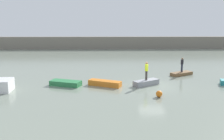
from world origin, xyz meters
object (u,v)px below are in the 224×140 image
at_px(rowboat_grey, 146,83).
at_px(person_hiviz_shirt, 146,70).
at_px(rowboat_green, 66,83).
at_px(person_dark_shirt, 182,64).
at_px(mooring_buoy, 159,94).
at_px(rowboat_orange, 105,83).
at_px(rowboat_brown, 181,74).

xyz_separation_m(rowboat_grey, person_hiviz_shirt, (0.00, 0.00, 1.32)).
height_order(rowboat_green, rowboat_grey, rowboat_grey).
xyz_separation_m(rowboat_green, person_dark_shirt, (12.95, 4.36, 1.08)).
distance_m(rowboat_grey, person_dark_shirt, 6.65).
distance_m(rowboat_green, mooring_buoy, 9.45).
height_order(rowboat_orange, rowboat_brown, rowboat_orange).
bearing_deg(person_hiviz_shirt, mooring_buoy, -82.07).
bearing_deg(rowboat_brown, rowboat_orange, 176.19).
distance_m(rowboat_orange, rowboat_grey, 4.16).
height_order(rowboat_brown, person_dark_shirt, person_dark_shirt).
xyz_separation_m(rowboat_orange, mooring_buoy, (4.69, -3.68, 0.01)).
relative_size(rowboat_orange, rowboat_grey, 1.20).
bearing_deg(person_dark_shirt, rowboat_green, -161.38).
bearing_deg(rowboat_brown, person_dark_shirt, -30.60).
relative_size(rowboat_orange, mooring_buoy, 5.88).
height_order(rowboat_orange, mooring_buoy, mooring_buoy).
bearing_deg(rowboat_grey, mooring_buoy, -114.57).
bearing_deg(person_hiviz_shirt, rowboat_brown, 42.16).
distance_m(rowboat_green, rowboat_grey, 8.08).
height_order(rowboat_grey, rowboat_brown, rowboat_grey).
relative_size(person_hiviz_shirt, mooring_buoy, 3.32).
distance_m(rowboat_brown, mooring_buoy, 9.31).
xyz_separation_m(rowboat_green, mooring_buoy, (8.62, -3.88, 0.03)).
distance_m(rowboat_brown, person_dark_shirt, 1.15).
distance_m(rowboat_brown, person_hiviz_shirt, 6.72).
xyz_separation_m(rowboat_orange, person_dark_shirt, (9.03, 4.56, 1.05)).
distance_m(rowboat_orange, rowboat_brown, 10.11).
relative_size(rowboat_green, mooring_buoy, 5.46).
relative_size(rowboat_green, person_hiviz_shirt, 1.65).
bearing_deg(rowboat_green, person_dark_shirt, 36.97).
bearing_deg(mooring_buoy, person_hiviz_shirt, 97.93).
bearing_deg(person_dark_shirt, rowboat_orange, -153.21).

